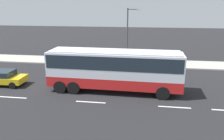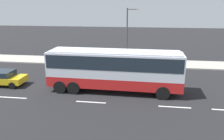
# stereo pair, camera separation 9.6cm
# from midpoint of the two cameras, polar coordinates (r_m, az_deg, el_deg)

# --- Properties ---
(ground_plane) EXTENTS (120.00, 120.00, 0.00)m
(ground_plane) POSITION_cam_midpoint_polar(r_m,az_deg,el_deg) (20.58, 0.39, -5.00)
(ground_plane) COLOR black
(sidewalk_curb) EXTENTS (80.00, 4.00, 0.15)m
(sidewalk_curb) POSITION_cam_midpoint_polar(r_m,az_deg,el_deg) (30.03, 2.93, 1.91)
(sidewalk_curb) COLOR #A8A399
(sidewalk_curb) RESTS_ON ground_plane
(lane_centreline) EXTENTS (27.63, 0.16, 0.01)m
(lane_centreline) POSITION_cam_midpoint_polar(r_m,az_deg,el_deg) (17.89, -0.25, -8.32)
(lane_centreline) COLOR white
(lane_centreline) RESTS_ON ground_plane
(coach_bus) EXTENTS (11.52, 2.94, 3.62)m
(coach_bus) POSITION_cam_midpoint_polar(r_m,az_deg,el_deg) (19.62, 0.41, 0.84)
(coach_bus) COLOR red
(coach_bus) RESTS_ON ground_plane
(car_yellow_taxi) EXTENTS (4.09, 2.07, 1.40)m
(car_yellow_taxi) POSITION_cam_midpoint_polar(r_m,az_deg,el_deg) (23.95, -25.74, -1.69)
(car_yellow_taxi) COLOR gold
(car_yellow_taxi) RESTS_ON ground_plane
(pedestrian_near_curb) EXTENTS (0.32, 0.32, 1.65)m
(pedestrian_near_curb) POSITION_cam_midpoint_polar(r_m,az_deg,el_deg) (29.06, -3.10, 3.51)
(pedestrian_near_curb) COLOR brown
(pedestrian_near_curb) RESTS_ON sidewalk_curb
(pedestrian_at_crossing) EXTENTS (0.32, 0.32, 1.76)m
(pedestrian_at_crossing) POSITION_cam_midpoint_polar(r_m,az_deg,el_deg) (30.50, -5.46, 4.19)
(pedestrian_at_crossing) COLOR brown
(pedestrian_at_crossing) RESTS_ON sidewalk_curb
(street_lamp) EXTENTS (1.62, 0.24, 6.86)m
(street_lamp) POSITION_cam_midpoint_polar(r_m,az_deg,el_deg) (27.89, 3.99, 9.17)
(street_lamp) COLOR #47474C
(street_lamp) RESTS_ON sidewalk_curb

